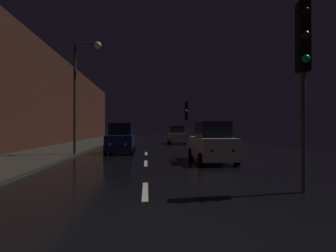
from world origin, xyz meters
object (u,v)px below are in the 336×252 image
object	(u,v)px
streetlamp_overhead	(82,80)
traffic_light_far_right	(186,114)
car_approaching_headlights	(121,139)
traffic_light_near_right	(303,53)
car_parked_right_far	(176,136)
car_parked_right_near	(212,144)

from	to	relation	value
streetlamp_overhead	traffic_light_far_right	bearing A→B (deg)	52.97
streetlamp_overhead	car_approaching_headlights	size ratio (longest dim) A/B	1.72
traffic_light_near_right	traffic_light_far_right	bearing A→B (deg)	-168.58
traffic_light_near_right	car_parked_right_far	xyz separation A→B (m)	(-0.90, 22.98, -2.90)
streetlamp_overhead	car_approaching_headlights	distance (m)	4.81
streetlamp_overhead	car_parked_right_far	size ratio (longest dim) A/B	1.83
car_parked_right_far	traffic_light_far_right	bearing A→B (deg)	-160.31
car_approaching_headlights	traffic_light_near_right	bearing A→B (deg)	26.89
traffic_light_near_right	streetlamp_overhead	bearing A→B (deg)	-129.18
traffic_light_far_right	streetlamp_overhead	bearing A→B (deg)	-33.63
traffic_light_near_right	car_approaching_headlights	size ratio (longest dim) A/B	1.25
streetlamp_overhead	car_parked_right_near	bearing A→B (deg)	-24.18
car_approaching_headlights	car_parked_right_near	bearing A→B (deg)	44.21
streetlamp_overhead	car_approaching_headlights	bearing A→B (deg)	42.70
streetlamp_overhead	car_parked_right_far	distance (m)	15.45
traffic_light_near_right	car_approaching_headlights	bearing A→B (deg)	-141.96
traffic_light_far_right	streetlamp_overhead	size ratio (longest dim) A/B	0.63
traffic_light_near_right	streetlamp_overhead	xyz separation A→B (m)	(-8.25, 9.95, 0.95)
car_approaching_headlights	car_parked_right_far	size ratio (longest dim) A/B	1.06
traffic_light_near_right	traffic_light_far_right	size ratio (longest dim) A/B	1.15
traffic_light_far_right	car_approaching_headlights	world-z (taller)	traffic_light_far_right
traffic_light_far_right	car_parked_right_far	size ratio (longest dim) A/B	1.16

